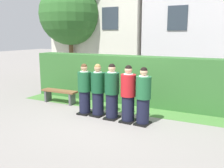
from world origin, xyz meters
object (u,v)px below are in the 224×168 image
object	(u,v)px
student_front_row_0	(85,90)
wooden_bench	(60,94)
student_in_red_blazer	(128,95)
student_front_row_2	(112,93)
student_front_row_1	(98,91)
student_front_row_4	(143,98)

from	to	relation	value
student_front_row_0	wooden_bench	distance (m)	1.73
student_in_red_blazer	wooden_bench	world-z (taller)	student_in_red_blazer
student_front_row_0	student_in_red_blazer	size ratio (longest dim) A/B	0.97
student_front_row_2	wooden_bench	size ratio (longest dim) A/B	1.18
student_front_row_0	wooden_bench	size ratio (longest dim) A/B	1.14
student_front_row_0	student_front_row_1	size ratio (longest dim) A/B	0.99
student_front_row_0	student_in_red_blazer	bearing A→B (deg)	-2.89
student_front_row_1	student_in_red_blazer	xyz separation A→B (m)	(1.05, -0.10, 0.02)
student_in_red_blazer	wooden_bench	size ratio (longest dim) A/B	1.17
student_front_row_0	student_front_row_2	size ratio (longest dim) A/B	0.97
student_front_row_0	student_in_red_blazer	world-z (taller)	student_in_red_blazer
student_front_row_0	student_front_row_1	bearing A→B (deg)	3.05
student_front_row_0	student_front_row_2	world-z (taller)	student_front_row_2
student_in_red_blazer	student_front_row_4	bearing A→B (deg)	-2.55
student_front_row_2	student_front_row_4	size ratio (longest dim) A/B	1.02
student_front_row_2	student_front_row_4	xyz separation A→B (m)	(1.00, -0.06, -0.02)
student_front_row_0	student_front_row_2	xyz separation A→B (m)	(0.97, -0.04, 0.03)
student_front_row_1	student_front_row_2	xyz separation A→B (m)	(0.51, -0.06, 0.02)
student_front_row_0	student_front_row_1	world-z (taller)	student_front_row_1
student_front_row_2	student_front_row_0	bearing A→B (deg)	177.68
student_front_row_0	wooden_bench	xyz separation A→B (m)	(-1.53, 0.68, -0.41)
student_front_row_2	student_in_red_blazer	world-z (taller)	student_front_row_2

